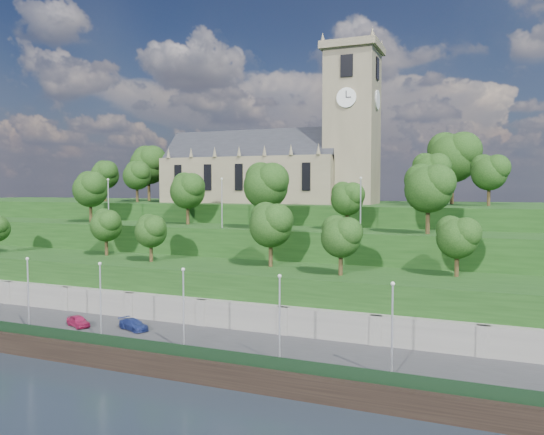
% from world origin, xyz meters
% --- Properties ---
extents(ground, '(320.00, 320.00, 0.00)m').
position_xyz_m(ground, '(0.00, 0.00, 0.00)').
color(ground, black).
rests_on(ground, ground).
extents(promenade, '(160.00, 12.00, 2.00)m').
position_xyz_m(promenade, '(0.00, 6.00, 1.00)').
color(promenade, '#2D2D30').
rests_on(promenade, ground).
extents(quay_wall, '(160.00, 0.50, 2.20)m').
position_xyz_m(quay_wall, '(0.00, -0.05, 1.10)').
color(quay_wall, black).
rests_on(quay_wall, ground).
extents(fence, '(160.00, 0.10, 1.20)m').
position_xyz_m(fence, '(0.00, 0.60, 2.60)').
color(fence, black).
rests_on(fence, promenade).
extents(retaining_wall, '(160.00, 2.10, 5.00)m').
position_xyz_m(retaining_wall, '(0.00, 11.97, 2.50)').
color(retaining_wall, slate).
rests_on(retaining_wall, ground).
extents(embankment_lower, '(160.00, 12.00, 8.00)m').
position_xyz_m(embankment_lower, '(0.00, 18.00, 4.00)').
color(embankment_lower, '#163812').
rests_on(embankment_lower, ground).
extents(embankment_upper, '(160.00, 10.00, 12.00)m').
position_xyz_m(embankment_upper, '(0.00, 29.00, 6.00)').
color(embankment_upper, '#163812').
rests_on(embankment_upper, ground).
extents(hilltop, '(160.00, 32.00, 15.00)m').
position_xyz_m(hilltop, '(0.00, 50.00, 7.50)').
color(hilltop, '#163812').
rests_on(hilltop, ground).
extents(church, '(38.60, 12.35, 27.60)m').
position_xyz_m(church, '(0.79, 45.98, 22.52)').
color(church, '#6D634C').
rests_on(church, hilltop).
extents(trees_lower, '(69.11, 8.50, 8.01)m').
position_xyz_m(trees_lower, '(4.76, 18.27, 12.70)').
color(trees_lower, '#332613').
rests_on(trees_lower, embankment_lower).
extents(trees_upper, '(59.88, 8.86, 9.36)m').
position_xyz_m(trees_upper, '(3.42, 27.96, 17.81)').
color(trees_upper, '#332613').
rests_on(trees_upper, embankment_upper).
extents(trees_hilltop, '(74.90, 16.53, 11.86)m').
position_xyz_m(trees_hilltop, '(2.66, 46.35, 21.88)').
color(trees_hilltop, '#332613').
rests_on(trees_hilltop, hilltop).
extents(lamp_posts_promenade, '(60.36, 0.36, 8.11)m').
position_xyz_m(lamp_posts_promenade, '(-2.00, 2.50, 6.67)').
color(lamp_posts_promenade, '#B2B2B7').
rests_on(lamp_posts_promenade, promenade).
extents(lamp_posts_upper, '(40.36, 0.36, 7.17)m').
position_xyz_m(lamp_posts_upper, '(0.00, 26.00, 16.18)').
color(lamp_posts_upper, '#B2B2B7').
rests_on(lamp_posts_upper, embankment_upper).
extents(car_left, '(3.97, 2.85, 1.26)m').
position_xyz_m(car_left, '(-7.77, 5.50, 2.63)').
color(car_left, '#991943').
rests_on(car_left, promenade).
extents(car_right, '(4.43, 3.00, 1.19)m').
position_xyz_m(car_right, '(-1.09, 6.72, 2.60)').
color(car_right, navy).
rests_on(car_right, promenade).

